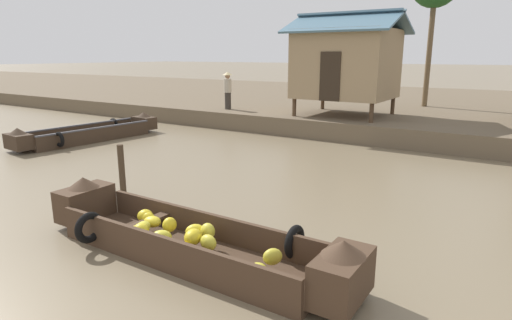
# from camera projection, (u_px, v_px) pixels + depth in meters

# --- Properties ---
(ground_plane) EXTENTS (300.00, 300.00, 0.00)m
(ground_plane) POSITION_uv_depth(u_px,v_px,m) (303.00, 173.00, 11.58)
(ground_plane) COLOR #7A6B51
(riverbank_strip) EXTENTS (160.00, 20.00, 0.71)m
(riverbank_strip) POSITION_uv_depth(u_px,v_px,m) (423.00, 107.00, 23.23)
(riverbank_strip) COLOR brown
(riverbank_strip) RESTS_ON ground
(banana_boat) EXTENTS (5.66, 1.85, 0.91)m
(banana_boat) POSITION_uv_depth(u_px,v_px,m) (187.00, 238.00, 6.71)
(banana_boat) COLOR #473323
(banana_boat) RESTS_ON ground
(cargo_boat_upstream) EXTENTS (1.60, 5.66, 0.81)m
(cargo_boat_upstream) POSITION_uv_depth(u_px,v_px,m) (89.00, 133.00, 15.90)
(cargo_boat_upstream) COLOR #3D2D21
(cargo_boat_upstream) RESTS_ON ground
(stilt_house_left) EXTENTS (4.25, 3.63, 4.03)m
(stilt_house_left) POSITION_uv_depth(u_px,v_px,m) (346.00, 62.00, 17.01)
(stilt_house_left) COLOR #4C3826
(stilt_house_left) RESTS_ON riverbank_strip
(vendor_person) EXTENTS (0.44, 0.44, 1.66)m
(vendor_person) POSITION_uv_depth(u_px,v_px,m) (228.00, 89.00, 19.20)
(vendor_person) COLOR #332D28
(vendor_person) RESTS_ON riverbank_strip
(mooring_post) EXTENTS (0.14, 0.14, 1.16)m
(mooring_post) POSITION_uv_depth(u_px,v_px,m) (122.00, 170.00, 9.66)
(mooring_post) COLOR #423323
(mooring_post) RESTS_ON ground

